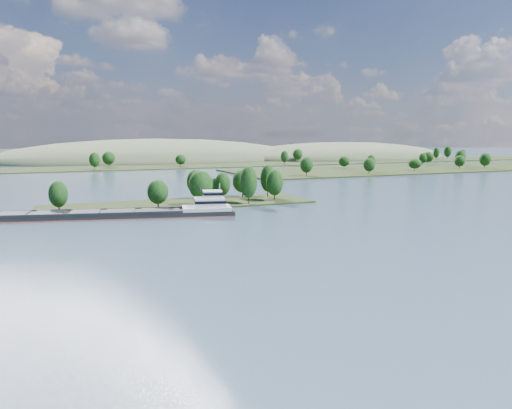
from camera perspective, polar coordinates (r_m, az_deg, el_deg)
name	(u,v)px	position (r m, az deg, el deg)	size (l,w,h in m)	color
ground	(237,234)	(133.23, -2.18, -3.34)	(1800.00, 1800.00, 0.00)	#314656
tree_island	(200,193)	(190.14, -6.41, 1.34)	(100.00, 30.00, 15.25)	black
right_bank	(432,167)	(410.39, 19.43, 4.03)	(320.00, 90.00, 14.36)	black
back_shoreline	(117,167)	(406.18, -15.56, 4.12)	(900.00, 60.00, 15.23)	black
hill_east	(342,158)	(563.52, 9.85, 5.23)	(260.00, 140.00, 36.00)	#4C5B3E
hill_west	(157,161)	(513.87, -11.22, 4.94)	(320.00, 160.00, 44.00)	#4C5B3E
cargo_barge	(127,213)	(165.08, -14.54, -0.90)	(80.57, 28.01, 10.89)	black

